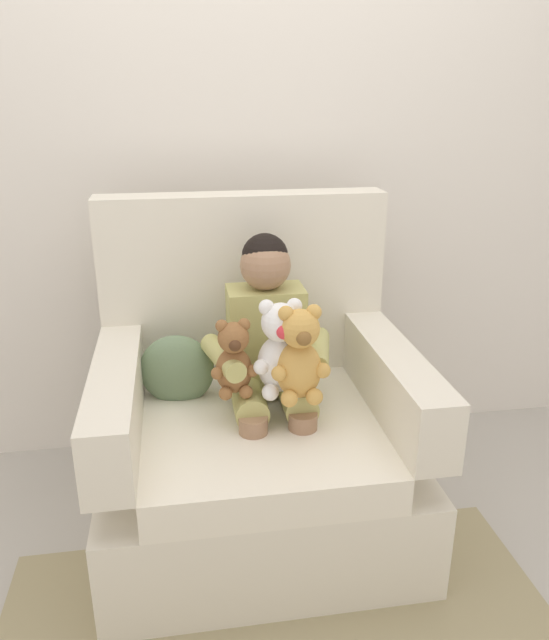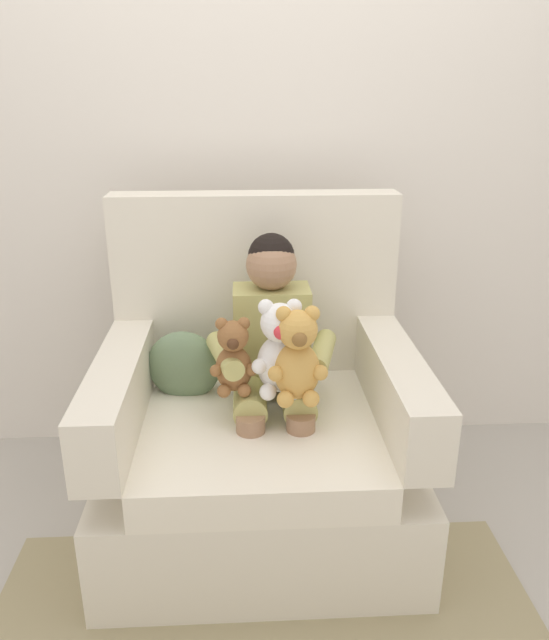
{
  "view_description": "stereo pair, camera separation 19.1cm",
  "coord_description": "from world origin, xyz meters",
  "px_view_note": "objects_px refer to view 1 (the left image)",
  "views": [
    {
      "loc": [
        -0.24,
        -1.82,
        1.49
      ],
      "look_at": [
        0.05,
        -0.05,
        0.81
      ],
      "focal_mm": 34.61,
      "sensor_mm": 36.0,
      "label": 1
    },
    {
      "loc": [
        -0.05,
        -1.84,
        1.49
      ],
      "look_at": [
        0.05,
        -0.05,
        0.81
      ],
      "focal_mm": 34.61,
      "sensor_mm": 36.0,
      "label": 2
    }
  ],
  "objects_px": {
    "seated_child": "(269,346)",
    "throw_pillow": "(177,370)",
    "armchair": "(256,433)",
    "plush_honey": "(299,356)",
    "plush_white": "(281,350)",
    "plush_brown": "(234,360)"
  },
  "relations": [
    {
      "from": "seated_child",
      "to": "throw_pillow",
      "type": "distance_m",
      "value": 0.34
    },
    {
      "from": "armchair",
      "to": "plush_honey",
      "type": "relative_size",
      "value": 3.66
    },
    {
      "from": "seated_child",
      "to": "plush_white",
      "type": "distance_m",
      "value": 0.15
    },
    {
      "from": "plush_white",
      "to": "plush_brown",
      "type": "height_order",
      "value": "plush_white"
    },
    {
      "from": "plush_brown",
      "to": "plush_honey",
      "type": "bearing_deg",
      "value": -16.72
    },
    {
      "from": "seated_child",
      "to": "plush_brown",
      "type": "xyz_separation_m",
      "value": [
        -0.13,
        -0.13,
        0.02
      ]
    },
    {
      "from": "armchair",
      "to": "seated_child",
      "type": "distance_m",
      "value": 0.33
    },
    {
      "from": "throw_pillow",
      "to": "armchair",
      "type": "bearing_deg",
      "value": -23.41
    },
    {
      "from": "plush_white",
      "to": "throw_pillow",
      "type": "height_order",
      "value": "plush_white"
    },
    {
      "from": "armchair",
      "to": "plush_brown",
      "type": "relative_size",
      "value": 4.49
    },
    {
      "from": "throw_pillow",
      "to": "plush_honey",
      "type": "bearing_deg",
      "value": -37.5
    },
    {
      "from": "armchair",
      "to": "plush_brown",
      "type": "distance_m",
      "value": 0.36
    },
    {
      "from": "plush_white",
      "to": "plush_honey",
      "type": "xyz_separation_m",
      "value": [
        0.05,
        -0.05,
        -0.0
      ]
    },
    {
      "from": "seated_child",
      "to": "plush_white",
      "type": "relative_size",
      "value": 2.61
    },
    {
      "from": "plush_white",
      "to": "plush_honey",
      "type": "height_order",
      "value": "plush_white"
    },
    {
      "from": "seated_child",
      "to": "plush_honey",
      "type": "distance_m",
      "value": 0.21
    },
    {
      "from": "seated_child",
      "to": "throw_pillow",
      "type": "height_order",
      "value": "seated_child"
    },
    {
      "from": "seated_child",
      "to": "throw_pillow",
      "type": "xyz_separation_m",
      "value": [
        -0.31,
        0.1,
        -0.11
      ]
    },
    {
      "from": "seated_child",
      "to": "plush_honey",
      "type": "bearing_deg",
      "value": -71.44
    },
    {
      "from": "plush_white",
      "to": "seated_child",
      "type": "bearing_deg",
      "value": 103.43
    },
    {
      "from": "plush_honey",
      "to": "throw_pillow",
      "type": "bearing_deg",
      "value": 127.24
    },
    {
      "from": "armchair",
      "to": "plush_brown",
      "type": "xyz_separation_m",
      "value": [
        -0.08,
        -0.11,
        0.34
      ]
    }
  ]
}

